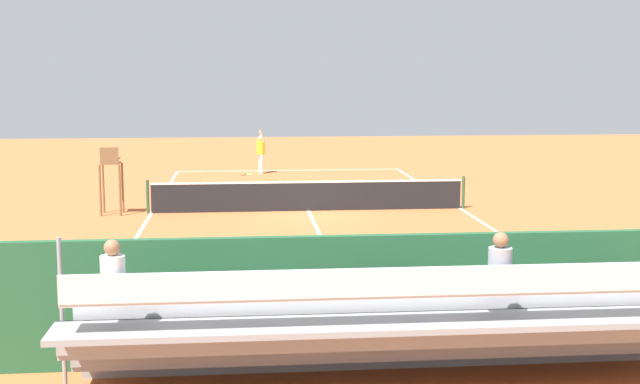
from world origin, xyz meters
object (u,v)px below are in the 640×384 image
object	(u,v)px
tennis_net	(308,195)
equipment_bag	(360,337)
tennis_ball_far	(284,183)
courtside_bench	(487,309)
umpire_chair	(111,173)
tennis_player	(261,150)
tennis_ball_near	(205,180)
bleacher_stand	(389,329)
tennis_racket	(249,174)

from	to	relation	value
tennis_net	equipment_bag	size ratio (longest dim) A/B	11.44
tennis_ball_far	courtside_bench	bearing A→B (deg)	96.77
courtside_bench	tennis_ball_far	distance (m)	19.96
courtside_bench	tennis_ball_far	size ratio (longest dim) A/B	27.27
umpire_chair	tennis_player	distance (m)	11.23
umpire_chair	courtside_bench	xyz separation A→B (m)	(-8.12, 13.14, -0.76)
equipment_bag	tennis_ball_near	bearing A→B (deg)	-80.86
bleacher_stand	tennis_ball_far	world-z (taller)	bleacher_stand
tennis_ball_far	tennis_ball_near	bearing A→B (deg)	-19.60
bleacher_stand	tennis_ball_near	distance (m)	23.30
tennis_net	tennis_ball_far	size ratio (longest dim) A/B	156.06
bleacher_stand	tennis_racket	xyz separation A→B (m)	(1.72, -24.91, -0.91)
tennis_net	umpire_chair	xyz separation A→B (m)	(6.20, 0.13, 0.81)
tennis_player	tennis_ball_near	size ratio (longest dim) A/B	29.18
bleacher_stand	equipment_bag	xyz separation A→B (m)	(0.13, -1.93, -0.75)
umpire_chair	tennis_player	xyz separation A→B (m)	(-4.91, -10.09, -0.30)
tennis_player	tennis_ball_near	distance (m)	3.41
tennis_net	equipment_bag	bearing A→B (deg)	88.99
equipment_bag	tennis_ball_far	distance (m)	19.95
bleacher_stand	tennis_ball_near	world-z (taller)	bleacher_stand
equipment_bag	tennis_racket	distance (m)	23.04
tennis_ball_near	tennis_ball_far	size ratio (longest dim) A/B	1.00
bleacher_stand	tennis_ball_far	size ratio (longest dim) A/B	137.27
bleacher_stand	equipment_bag	bearing A→B (deg)	-86.23
tennis_net	courtside_bench	size ratio (longest dim) A/B	5.72
bleacher_stand	equipment_bag	world-z (taller)	bleacher_stand
tennis_racket	tennis_ball_far	distance (m)	3.34
tennis_net	tennis_racket	bearing A→B (deg)	-79.20
umpire_chair	tennis_ball_near	xyz separation A→B (m)	(-2.57, -7.81, -1.28)
courtside_bench	tennis_player	world-z (taller)	tennis_player
tennis_net	tennis_ball_far	bearing A→B (deg)	-86.24
tennis_player	tennis_net	bearing A→B (deg)	97.37
umpire_chair	tennis_racket	size ratio (longest dim) A/B	3.99
tennis_ball_near	equipment_bag	bearing A→B (deg)	99.14
equipment_bag	tennis_player	xyz separation A→B (m)	(1.05, -23.36, 0.84)
tennis_ball_far	umpire_chair	bearing A→B (deg)	49.16
umpire_chair	tennis_ball_far	size ratio (longest dim) A/B	32.42
tennis_racket	tennis_net	bearing A→B (deg)	100.80
bleacher_stand	umpire_chair	size ratio (longest dim) A/B	4.23
bleacher_stand	tennis_ball_far	distance (m)	21.90
bleacher_stand	tennis_racket	size ratio (longest dim) A/B	16.89
tennis_racket	courtside_bench	bearing A→B (deg)	99.32
equipment_bag	courtside_bench	bearing A→B (deg)	-176.60
tennis_player	equipment_bag	bearing A→B (deg)	92.58
courtside_bench	tennis_player	bearing A→B (deg)	-82.13
tennis_net	tennis_ball_near	world-z (taller)	tennis_net
tennis_ball_near	courtside_bench	bearing A→B (deg)	104.84
tennis_racket	bleacher_stand	bearing A→B (deg)	93.94
bleacher_stand	tennis_ball_near	bearing A→B (deg)	-81.31
courtside_bench	tennis_net	bearing A→B (deg)	-81.75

